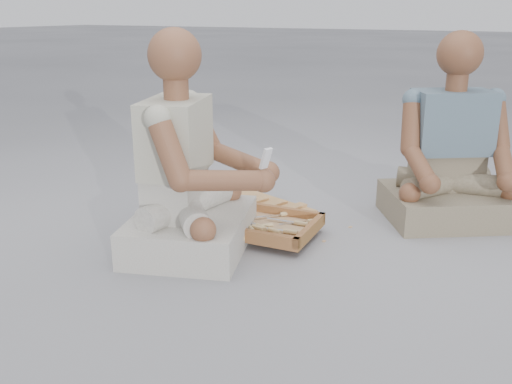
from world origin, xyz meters
The scene contains 24 objects.
ground centered at (0.00, 0.00, 0.00)m, with size 60.00×60.00×0.00m, color gray.
carved_panel centered at (-0.31, 0.58, 0.02)m, with size 0.55×0.37×0.04m, color #A87F41.
tool_tray centered at (-0.11, 0.28, 0.06)m, with size 0.51×0.42×0.06m.
chisel_0 centered at (-0.14, 0.21, 0.07)m, with size 0.22×0.07×0.02m.
chisel_1 centered at (0.02, 0.36, 0.07)m, with size 0.22×0.03×0.02m.
chisel_2 centered at (-0.12, 0.25, 0.06)m, with size 0.16×0.18×0.02m.
chisel_3 centered at (-0.16, 0.20, 0.07)m, with size 0.18×0.16×0.02m.
chisel_4 centered at (0.02, 0.23, 0.07)m, with size 0.22×0.04×0.02m.
chisel_5 centered at (-0.13, 0.23, 0.07)m, with size 0.21×0.11×0.02m.
chisel_6 centered at (-0.09, 0.44, 0.07)m, with size 0.16×0.17×0.02m.
chisel_7 centered at (-0.05, 0.22, 0.07)m, with size 0.22×0.07×0.02m.
chisel_8 centered at (0.06, 0.43, 0.06)m, with size 0.17×0.17×0.02m.
chisel_9 centered at (-0.15, 0.11, 0.07)m, with size 0.12×0.20×0.02m.
wood_chip_0 centered at (0.06, 0.39, 0.00)m, with size 0.02×0.01×0.00m, color tan.
wood_chip_1 centered at (0.03, 0.30, 0.00)m, with size 0.02×0.01×0.00m, color tan.
wood_chip_2 centered at (-0.04, 0.45, 0.00)m, with size 0.02×0.01×0.00m, color tan.
wood_chip_3 centered at (-0.41, 0.67, 0.00)m, with size 0.02×0.01×0.00m, color tan.
wood_chip_4 centered at (-0.35, 0.30, 0.00)m, with size 0.02×0.01×0.00m, color tan.
wood_chip_5 centered at (0.22, 0.60, 0.00)m, with size 0.02×0.01×0.00m, color tan.
wood_chip_6 centered at (0.17, 0.36, 0.00)m, with size 0.02×0.01×0.00m, color tan.
wood_chip_7 centered at (-0.43, 0.32, 0.00)m, with size 0.02×0.01×0.00m, color tan.
craftsman centered at (-0.37, -0.01, 0.34)m, with size 0.76×0.78×1.01m.
companion centered at (0.63, 0.97, 0.33)m, with size 0.80×0.76×0.98m.
mobile_phone centered at (0.01, 0.04, 0.47)m, with size 0.06×0.05×0.10m.
Camera 1 is at (1.09, -2.07, 1.08)m, focal length 40.00 mm.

